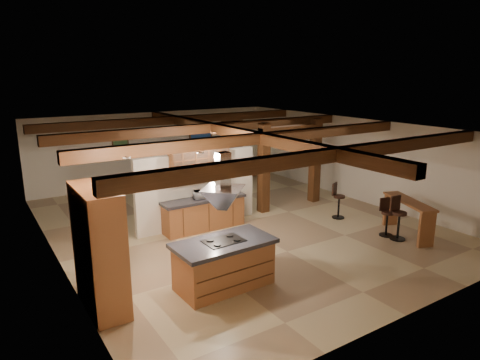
# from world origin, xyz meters

# --- Properties ---
(ground) EXTENTS (12.00, 12.00, 0.00)m
(ground) POSITION_xyz_m (0.00, 0.00, 0.00)
(ground) COLOR #C5B283
(ground) RESTS_ON ground
(room_walls) EXTENTS (12.00, 12.00, 12.00)m
(room_walls) POSITION_xyz_m (0.00, 0.00, 1.78)
(room_walls) COLOR silver
(room_walls) RESTS_ON ground
(ceiling_beams) EXTENTS (10.00, 12.00, 0.28)m
(ceiling_beams) POSITION_xyz_m (0.00, 0.00, 2.76)
(ceiling_beams) COLOR #38200E
(ceiling_beams) RESTS_ON room_walls
(timber_posts) EXTENTS (2.50, 0.30, 2.90)m
(timber_posts) POSITION_xyz_m (2.50, 0.50, 1.76)
(timber_posts) COLOR #38200E
(timber_posts) RESTS_ON ground
(partition_wall) EXTENTS (3.80, 0.18, 2.20)m
(partition_wall) POSITION_xyz_m (-1.00, 0.50, 1.10)
(partition_wall) COLOR silver
(partition_wall) RESTS_ON ground
(pantry_cabinet) EXTENTS (0.67, 1.60, 2.40)m
(pantry_cabinet) POSITION_xyz_m (-4.67, -2.60, 1.20)
(pantry_cabinet) COLOR brown
(pantry_cabinet) RESTS_ON ground
(back_counter) EXTENTS (2.50, 0.66, 0.94)m
(back_counter) POSITION_xyz_m (-1.00, 0.11, 0.48)
(back_counter) COLOR brown
(back_counter) RESTS_ON ground
(upper_display_cabinet) EXTENTS (1.80, 0.36, 0.95)m
(upper_display_cabinet) POSITION_xyz_m (-1.00, 0.31, 1.85)
(upper_display_cabinet) COLOR brown
(upper_display_cabinet) RESTS_ON partition_wall
(range_hood) EXTENTS (1.10, 1.10, 1.40)m
(range_hood) POSITION_xyz_m (-2.28, -3.16, 1.78)
(range_hood) COLOR silver
(range_hood) RESTS_ON room_walls
(back_windows) EXTENTS (2.70, 0.07, 1.70)m
(back_windows) POSITION_xyz_m (2.80, 5.93, 1.50)
(back_windows) COLOR #38200E
(back_windows) RESTS_ON room_walls
(framed_art) EXTENTS (0.65, 0.05, 0.85)m
(framed_art) POSITION_xyz_m (-1.50, 5.94, 1.70)
(framed_art) COLOR #38200E
(framed_art) RESTS_ON room_walls
(recessed_cans) EXTENTS (3.16, 2.46, 0.03)m
(recessed_cans) POSITION_xyz_m (-2.53, -1.93, 2.87)
(recessed_cans) COLOR silver
(recessed_cans) RESTS_ON room_walls
(kitchen_island) EXTENTS (2.13, 1.17, 1.04)m
(kitchen_island) POSITION_xyz_m (-2.28, -3.16, 0.52)
(kitchen_island) COLOR brown
(kitchen_island) RESTS_ON ground
(dining_table) EXTENTS (2.19, 1.65, 0.68)m
(dining_table) POSITION_xyz_m (0.67, 3.28, 0.34)
(dining_table) COLOR #3A1C0E
(dining_table) RESTS_ON ground
(sofa) EXTENTS (2.31, 0.98, 0.67)m
(sofa) POSITION_xyz_m (2.52, 5.21, 0.33)
(sofa) COLOR black
(sofa) RESTS_ON ground
(microwave) EXTENTS (0.45, 0.34, 0.23)m
(microwave) POSITION_xyz_m (-1.08, 0.11, 1.05)
(microwave) COLOR #B9B9BE
(microwave) RESTS_ON back_counter
(bar_counter) EXTENTS (1.15, 1.97, 1.01)m
(bar_counter) POSITION_xyz_m (3.52, -3.40, 0.68)
(bar_counter) COLOR brown
(bar_counter) RESTS_ON ground
(side_table) EXTENTS (0.50, 0.50, 0.56)m
(side_table) POSITION_xyz_m (3.85, 4.89, 0.28)
(side_table) COLOR #38200E
(side_table) RESTS_ON ground
(table_lamp) EXTENTS (0.29, 0.29, 0.34)m
(table_lamp) POSITION_xyz_m (3.85, 4.89, 0.80)
(table_lamp) COLOR black
(table_lamp) RESTS_ON side_table
(bar_stool_a) EXTENTS (0.42, 0.42, 1.19)m
(bar_stool_a) POSITION_xyz_m (3.05, -3.43, 0.60)
(bar_stool_a) COLOR black
(bar_stool_a) RESTS_ON ground
(bar_stool_b) EXTENTS (0.38, 0.39, 1.06)m
(bar_stool_b) POSITION_xyz_m (3.01, -3.08, 0.54)
(bar_stool_b) COLOR black
(bar_stool_b) RESTS_ON ground
(bar_stool_c) EXTENTS (0.42, 0.43, 1.11)m
(bar_stool_c) POSITION_xyz_m (2.97, -1.27, 0.56)
(bar_stool_c) COLOR black
(bar_stool_c) RESTS_ON ground
(dining_chairs) EXTENTS (1.81, 1.81, 1.17)m
(dining_chairs) POSITION_xyz_m (0.67, 3.28, 0.59)
(dining_chairs) COLOR #38200E
(dining_chairs) RESTS_ON ground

